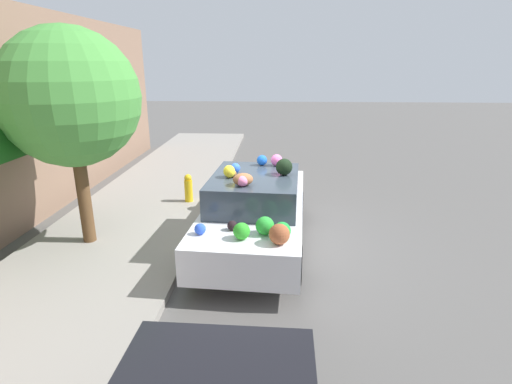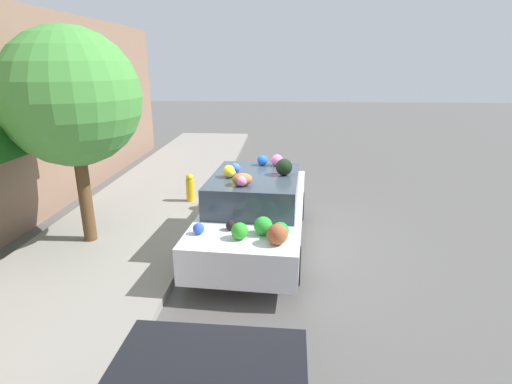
# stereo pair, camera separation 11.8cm
# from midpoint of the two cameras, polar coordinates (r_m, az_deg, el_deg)

# --- Properties ---
(ground_plane) EXTENTS (60.00, 60.00, 0.00)m
(ground_plane) POSITION_cam_midpoint_polar(r_m,az_deg,el_deg) (8.09, -0.52, -7.28)
(ground_plane) COLOR #565451
(sidewalk_curb) EXTENTS (24.00, 3.20, 0.13)m
(sidewalk_curb) POSITION_cam_midpoint_polar(r_m,az_deg,el_deg) (8.69, -18.68, -5.98)
(sidewalk_curb) COLOR gray
(sidewalk_curb) RESTS_ON ground
(street_tree) EXTENTS (2.44, 2.44, 3.96)m
(street_tree) POSITION_cam_midpoint_polar(r_m,az_deg,el_deg) (7.91, -24.48, 12.11)
(street_tree) COLOR brown
(street_tree) RESTS_ON sidewalk_curb
(fire_hydrant) EXTENTS (0.20, 0.20, 0.70)m
(fire_hydrant) POSITION_cam_midpoint_polar(r_m,az_deg,el_deg) (10.08, -9.07, 0.61)
(fire_hydrant) COLOR gold
(fire_hydrant) RESTS_ON sidewalk_curb
(art_car) EXTENTS (4.68, 2.09, 1.77)m
(art_car) POSITION_cam_midpoint_polar(r_m,az_deg,el_deg) (7.74, 0.42, -2.27)
(art_car) COLOR silver
(art_car) RESTS_ON ground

